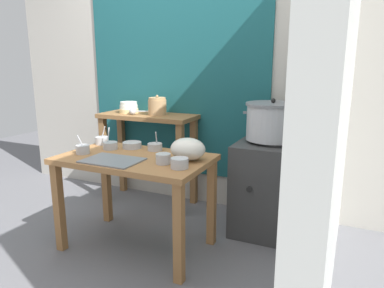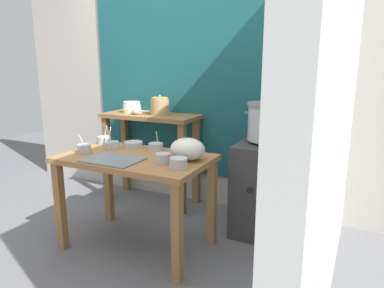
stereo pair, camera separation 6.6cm
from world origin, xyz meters
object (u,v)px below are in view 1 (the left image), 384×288
serving_tray (112,160)px  prep_bowl_0 (110,145)px  prep_table (135,171)px  ladle (134,111)px  clay_pot (157,106)px  plastic_bag (188,149)px  prep_bowl_3 (83,149)px  prep_bowl_1 (155,146)px  prep_bowl_2 (163,158)px  back_shelf_table (148,136)px  stove_block (273,187)px  prep_bowl_6 (180,163)px  prep_bowl_5 (132,145)px  prep_bowl_4 (102,140)px  steamer_pot (272,121)px  bowl_stack_enamel (129,108)px

serving_tray → prep_bowl_0: 0.36m
prep_table → ladle: bearing=123.5°
prep_table → clay_pot: bearing=108.9°
plastic_bag → prep_bowl_3: plastic_bag is taller
prep_bowl_1 → prep_bowl_2: 0.39m
prep_table → ladle: ladle is taller
serving_tray → prep_bowl_1: bearing=73.9°
back_shelf_table → plastic_bag: size_ratio=3.82×
prep_bowl_2 → prep_bowl_0: bearing=162.1°
prep_bowl_0 → prep_bowl_1: size_ratio=1.09×
ladle → prep_bowl_3: 0.86m
clay_pot → plastic_bag: (0.68, -0.75, -0.18)m
stove_block → prep_bowl_6: size_ratio=6.63×
prep_table → clay_pot: 0.95m
prep_table → prep_bowl_5: bearing=128.0°
prep_bowl_0 → prep_bowl_3: (-0.10, -0.21, 0.00)m
prep_bowl_3 → back_shelf_table: bearing=89.8°
prep_bowl_4 → stove_block: bearing=19.4°
steamer_pot → prep_bowl_4: bearing=-159.3°
clay_pot → prep_bowl_3: 0.96m
prep_bowl_3 → prep_bowl_6: 0.83m
serving_tray → prep_bowl_6: prep_bowl_6 is taller
serving_tray → prep_bowl_2: bearing=14.5°
clay_pot → bowl_stack_enamel: clay_pot is taller
prep_table → bowl_stack_enamel: (-0.62, 0.84, 0.34)m
prep_table → clay_pot: clay_pot is taller
clay_pot → prep_bowl_1: (0.32, -0.61, -0.23)m
prep_bowl_3 → prep_bowl_4: prep_bowl_4 is taller
steamer_pot → bowl_stack_enamel: size_ratio=2.55×
plastic_bag → prep_bowl_6: bearing=-79.9°
stove_block → steamer_pot: bearing=153.4°
steamer_pot → prep_bowl_2: bearing=-125.0°
back_shelf_table → prep_bowl_3: bearing=-90.2°
back_shelf_table → prep_bowl_6: bearing=-49.0°
serving_tray → prep_bowl_5: (-0.09, 0.38, 0.02)m
stove_block → bowl_stack_enamel: (-1.50, 0.14, 0.57)m
prep_bowl_6 → prep_bowl_3: bearing=177.9°
ladle → prep_bowl_2: ladle is taller
stove_block → serving_tray: (-0.95, -0.87, 0.34)m
steamer_pot → prep_bowl_5: size_ratio=3.19×
bowl_stack_enamel → ladle: bowl_stack_enamel is taller
stove_block → prep_table: bearing=-141.6°
prep_bowl_0 → prep_bowl_5: prep_bowl_0 is taller
prep_bowl_3 → steamer_pot: bearing=33.2°
steamer_pot → clay_pot: steamer_pot is taller
ladle → prep_bowl_1: size_ratio=1.80×
bowl_stack_enamel → prep_bowl_2: (0.90, -0.92, -0.20)m
plastic_bag → serving_tray: bearing=-152.1°
ladle → plastic_bag: ladle is taller
ladle → plastic_bag: bearing=-36.9°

